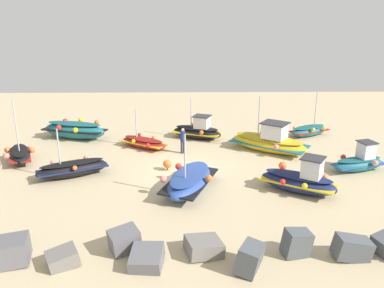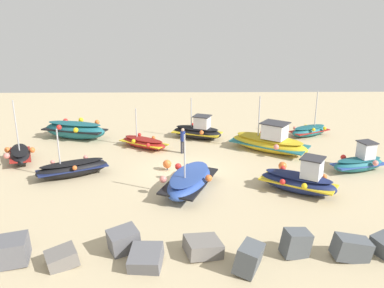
{
  "view_description": "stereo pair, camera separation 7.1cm",
  "coord_description": "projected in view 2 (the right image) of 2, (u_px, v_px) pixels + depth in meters",
  "views": [
    {
      "loc": [
        0.03,
        21.83,
        8.85
      ],
      "look_at": [
        -0.41,
        -2.55,
        0.9
      ],
      "focal_mm": 38.35,
      "sensor_mm": 36.0,
      "label": 1
    },
    {
      "loc": [
        -0.04,
        21.83,
        8.85
      ],
      "look_at": [
        -0.41,
        -2.55,
        0.9
      ],
      "focal_mm": 38.35,
      "sensor_mm": 36.0,
      "label": 2
    }
  ],
  "objects": [
    {
      "name": "ground_plane",
      "position": [
        186.0,
        173.0,
        23.49
      ],
      "size": [
        48.65,
        48.65,
        0.0
      ],
      "primitive_type": "plane",
      "color": "#C6B289"
    },
    {
      "name": "fishing_boat_0",
      "position": [
        270.0,
        142.0,
        26.88
      ],
      "size": [
        5.32,
        4.45,
        3.65
      ],
      "rotation": [
        0.0,
        0.0,
        2.53
      ],
      "color": "gold",
      "rests_on": "ground_plane"
    },
    {
      "name": "fishing_boat_1",
      "position": [
        144.0,
        142.0,
        27.7
      ],
      "size": [
        3.58,
        2.9,
        2.67
      ],
      "rotation": [
        0.0,
        0.0,
        2.57
      ],
      "color": "maroon",
      "rests_on": "ground_plane"
    },
    {
      "name": "fishing_boat_2",
      "position": [
        75.0,
        129.0,
        29.61
      ],
      "size": [
        4.97,
        2.91,
        1.37
      ],
      "rotation": [
        0.0,
        0.0,
        2.85
      ],
      "color": "#1E6670",
      "rests_on": "ground_plane"
    },
    {
      "name": "fishing_boat_3",
      "position": [
        189.0,
        181.0,
        21.01
      ],
      "size": [
        3.23,
        4.74,
        3.25
      ],
      "rotation": [
        0.0,
        0.0,
        4.35
      ],
      "color": "#2D4C9E",
      "rests_on": "ground_plane"
    },
    {
      "name": "fishing_boat_4",
      "position": [
        72.0,
        168.0,
        22.85
      ],
      "size": [
        4.15,
        2.94,
        2.9
      ],
      "rotation": [
        0.0,
        0.0,
        3.59
      ],
      "color": "black",
      "rests_on": "ground_plane"
    },
    {
      "name": "fishing_boat_5",
      "position": [
        309.0,
        131.0,
        30.27
      ],
      "size": [
        3.33,
        2.52,
        3.32
      ],
      "rotation": [
        0.0,
        0.0,
        0.49
      ],
      "color": "#1E6670",
      "rests_on": "ground_plane"
    },
    {
      "name": "fishing_boat_6",
      "position": [
        300.0,
        180.0,
        20.79
      ],
      "size": [
        4.07,
        3.28,
        2.0
      ],
      "rotation": [
        0.0,
        0.0,
        2.58
      ],
      "color": "navy",
      "rests_on": "ground_plane"
    },
    {
      "name": "fishing_boat_7",
      "position": [
        20.0,
        154.0,
        25.17
      ],
      "size": [
        2.26,
        3.37,
        3.91
      ],
      "rotation": [
        0.0,
        0.0,
        5.09
      ],
      "color": "black",
      "rests_on": "ground_plane"
    },
    {
      "name": "fishing_boat_8",
      "position": [
        360.0,
        162.0,
        23.59
      ],
      "size": [
        3.4,
        1.98,
        1.76
      ],
      "rotation": [
        0.0,
        0.0,
        3.43
      ],
      "color": "#1E6670",
      "rests_on": "ground_plane"
    },
    {
      "name": "fishing_boat_9",
      "position": [
        198.0,
        131.0,
        29.61
      ],
      "size": [
        3.88,
        2.63,
        2.96
      ],
      "rotation": [
        0.0,
        0.0,
        2.75
      ],
      "color": "black",
      "rests_on": "ground_plane"
    },
    {
      "name": "person_walking",
      "position": [
        183.0,
        139.0,
        26.4
      ],
      "size": [
        0.32,
        0.32,
        1.69
      ],
      "rotation": [
        0.0,
        0.0,
        1.81
      ],
      "color": "#2D2D38",
      "rests_on": "ground_plane"
    },
    {
      "name": "breakwater_rocks",
      "position": [
        169.0,
        251.0,
        15.07
      ],
      "size": [
        20.34,
        3.0,
        1.29
      ],
      "color": "slate",
      "rests_on": "ground_plane"
    },
    {
      "name": "mooring_buoy_0",
      "position": [
        167.0,
        164.0,
        23.74
      ],
      "size": [
        0.5,
        0.5,
        0.63
      ],
      "color": "#3F3F42",
      "rests_on": "ground_plane"
    },
    {
      "name": "mooring_buoy_1",
      "position": [
        283.0,
        166.0,
        23.55
      ],
      "size": [
        0.47,
        0.47,
        0.59
      ],
      "color": "#3F3F42",
      "rests_on": "ground_plane"
    }
  ]
}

